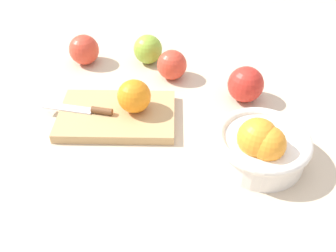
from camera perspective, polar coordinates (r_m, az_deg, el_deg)
ground_plane at (r=0.79m, az=0.21°, el=2.85°), size 2.40×2.40×0.00m
bowl at (r=0.66m, az=14.78°, el=-2.96°), size 0.18×0.18×0.10m
cutting_board at (r=0.76m, az=-8.22°, el=1.69°), size 0.27×0.19×0.02m
orange_on_board at (r=0.73m, az=-5.49°, el=4.79°), size 0.07×0.07×0.07m
knife at (r=0.76m, az=-12.90°, el=2.59°), size 0.16×0.02×0.01m
apple_front_right at (r=0.94m, az=-3.25°, el=12.24°), size 0.07×0.07×0.07m
apple_front_right_2 at (r=0.95m, az=-13.38°, el=11.88°), size 0.08×0.08×0.08m
apple_front_center at (r=0.87m, az=0.64°, el=9.83°), size 0.07×0.07×0.07m
apple_front_left at (r=0.81m, az=12.40°, el=6.57°), size 0.08×0.08×0.08m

